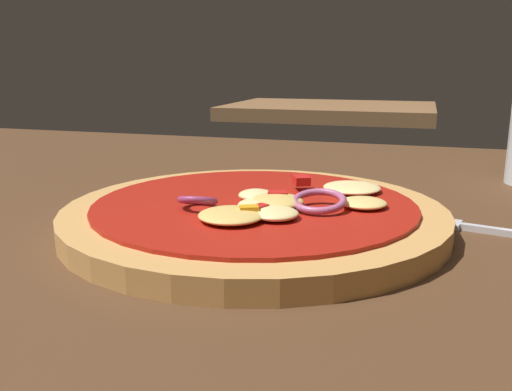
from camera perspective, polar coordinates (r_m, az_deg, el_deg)
The scene contains 4 objects.
dining_table at distance 0.41m, azimuth -1.27°, elevation -6.95°, with size 1.48×1.02×0.04m.
pizza at distance 0.43m, azimuth -0.57°, elevation -1.90°, with size 0.30×0.30×0.03m.
fork at distance 0.44m, azimuth 25.00°, elevation -3.59°, with size 0.18×0.05×0.01m.
background_table at distance 1.73m, azimuth 7.89°, elevation 8.84°, with size 0.63×0.46×0.04m.
Camera 1 is at (0.12, -0.36, 0.17)m, focal length 37.94 mm.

